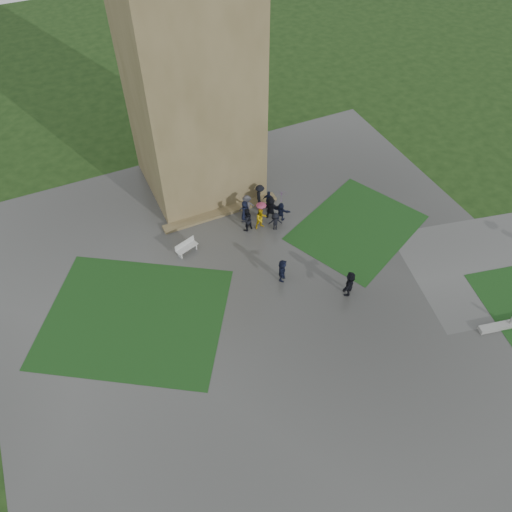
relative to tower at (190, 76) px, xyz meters
name	(u,v)px	position (x,y,z in m)	size (l,w,h in m)	color
ground	(285,318)	(0.00, -15.00, -9.00)	(120.00, 120.00, 0.00)	black
plaza	(271,295)	(0.00, -13.00, -8.99)	(34.00, 34.00, 0.02)	#383835
lawn_inset_left	(135,317)	(-8.50, -11.00, -8.97)	(11.00, 9.00, 0.01)	#133613
lawn_inset_right	(357,228)	(8.50, -10.00, -8.97)	(9.00, 7.00, 0.01)	#133613
tower	(190,76)	(0.00, 0.00, 0.00)	(8.00, 8.00, 18.00)	brown
tower_plinth	(221,213)	(0.00, -4.40, -8.87)	(9.00, 0.80, 0.22)	brown
bench	(186,247)	(-3.66, -7.07, -8.49)	(1.71, 1.01, 0.95)	#B6B6B1
visitor_cluster	(264,207)	(2.73, -6.15, -7.96)	(3.92, 3.91, 2.59)	black
pedestrian_mid	(282,270)	(1.26, -12.05, -8.12)	(1.60, 0.57, 1.72)	black
pedestrian_near	(350,283)	(4.64, -14.91, -8.03)	(1.76, 0.63, 1.90)	black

